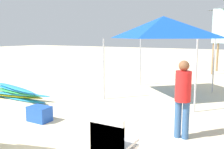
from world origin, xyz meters
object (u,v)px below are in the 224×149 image
Objects in this scene: stacked_plastic_chairs at (112,149)px; lifeguard_near_center at (183,94)px; popup_canopy at (163,27)px; cooler_box at (39,114)px; surfboard_pile at (16,93)px.

stacked_plastic_chairs is 0.68× the size of lifeguard_near_center.
cooler_box is (-1.67, -4.22, -2.21)m from popup_canopy.
stacked_plastic_chairs reaches higher than surfboard_pile.
stacked_plastic_chairs is 6.07m from surfboard_pile.
lifeguard_near_center is 3.50m from cooler_box.
stacked_plastic_chairs is 0.37× the size of popup_canopy.
popup_canopy is (3.92, 3.04, 2.15)m from surfboard_pile.
cooler_box is (-3.35, -0.70, -0.74)m from lifeguard_near_center.
popup_canopy is at bearing 37.82° from surfboard_pile.
stacked_plastic_chairs is at bearing -76.74° from popup_canopy.
stacked_plastic_chairs is 6.34m from popup_canopy.
surfboard_pile is at bearing 152.49° from cooler_box.
lifeguard_near_center is (0.28, 2.41, 0.28)m from stacked_plastic_chairs.
stacked_plastic_chairs is 0.42× the size of surfboard_pile.
lifeguard_near_center is at bearing 83.49° from stacked_plastic_chairs.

